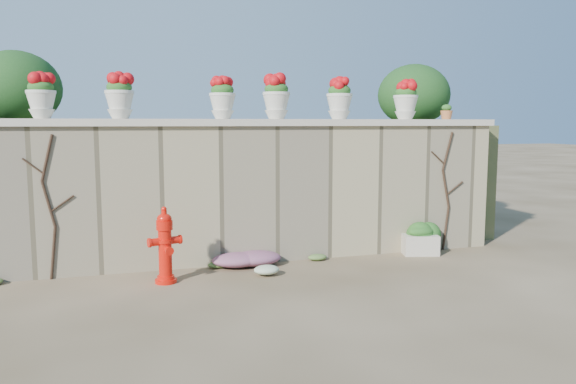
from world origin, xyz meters
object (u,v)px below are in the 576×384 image
object	(u,v)px
urn_pot_0	(41,96)
terracotta_pot	(447,113)
planter_box	(420,242)
fire_hydrant	(165,245)

from	to	relation	value
urn_pot_0	terracotta_pot	xyz separation A→B (m)	(6.05, 0.00, -0.18)
planter_box	terracotta_pot	size ratio (longest dim) A/B	2.53
planter_box	urn_pot_0	xyz separation A→B (m)	(-5.40, 0.41, 2.18)
urn_pot_0	fire_hydrant	bearing A→B (deg)	-29.48
urn_pot_0	terracotta_pot	bearing A→B (deg)	0.00
fire_hydrant	planter_box	world-z (taller)	fire_hydrant
terracotta_pot	urn_pot_0	bearing A→B (deg)	180.00
urn_pot_0	planter_box	bearing A→B (deg)	-4.35
terracotta_pot	fire_hydrant	bearing A→B (deg)	-169.80
urn_pot_0	terracotta_pot	distance (m)	6.06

